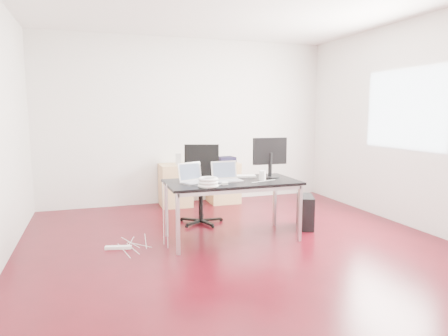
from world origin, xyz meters
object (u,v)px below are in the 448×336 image
object	(u,v)px
filing_cabinet_left	(175,185)
pc_tower	(305,212)
office_chair	(201,180)
desk	(232,185)
filing_cabinet_right	(223,182)

from	to	relation	value
filing_cabinet_left	pc_tower	size ratio (longest dim) A/B	1.56
filing_cabinet_left	pc_tower	bearing A→B (deg)	-52.36
pc_tower	office_chair	bearing A→B (deg)	173.58
desk	pc_tower	world-z (taller)	desk
filing_cabinet_right	pc_tower	bearing A→B (deg)	-72.75
desk	filing_cabinet_right	world-z (taller)	desk
desk	office_chair	bearing A→B (deg)	99.76
desk	office_chair	world-z (taller)	office_chair
office_chair	filing_cabinet_right	world-z (taller)	office_chair
desk	filing_cabinet_right	size ratio (longest dim) A/B	2.29
office_chair	filing_cabinet_left	xyz separation A→B (m)	(-0.15, 1.09, -0.26)
desk	filing_cabinet_right	bearing A→B (deg)	74.69
desk	office_chair	size ratio (longest dim) A/B	1.48
filing_cabinet_left	pc_tower	xyz separation A→B (m)	(1.41, -1.83, -0.13)
office_chair	pc_tower	bearing A→B (deg)	-11.52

